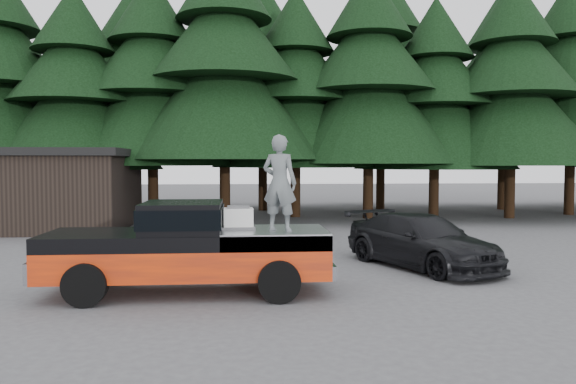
{
  "coord_description": "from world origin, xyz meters",
  "views": [
    {
      "loc": [
        -0.22,
        -12.16,
        2.74
      ],
      "look_at": [
        0.79,
        0.0,
        2.1
      ],
      "focal_mm": 35.0,
      "sensor_mm": 36.0,
      "label": 1
    }
  ],
  "objects": [
    {
      "name": "air_compressor",
      "position": [
        -0.29,
        -0.24,
        1.54
      ],
      "size": [
        0.63,
        0.53,
        0.42
      ],
      "primitive_type": "cube",
      "rotation": [
        0.0,
        0.0,
        0.03
      ],
      "color": "white",
      "rests_on": "pickup_truck"
    },
    {
      "name": "man_on_bed",
      "position": [
        0.56,
        -0.69,
        2.32
      ],
      "size": [
        0.85,
        0.73,
        1.98
      ],
      "primitive_type": "imported",
      "rotation": [
        0.0,
        0.0,
        2.72
      ],
      "color": "slate",
      "rests_on": "pickup_truck"
    },
    {
      "name": "truck_cab",
      "position": [
        -1.44,
        -0.37,
        1.62
      ],
      "size": [
        1.66,
        1.9,
        0.59
      ],
      "primitive_type": "cube",
      "color": "black",
      "rests_on": "pickup_truck"
    },
    {
      "name": "parked_car",
      "position": [
        4.48,
        2.1,
        0.69
      ],
      "size": [
        3.72,
        5.16,
        1.39
      ],
      "primitive_type": "imported",
      "rotation": [
        0.0,
        0.0,
        0.42
      ],
      "color": "black",
      "rests_on": "ground"
    },
    {
      "name": "treeline",
      "position": [
        0.42,
        17.2,
        7.72
      ],
      "size": [
        60.15,
        16.05,
        17.5
      ],
      "color": "black",
      "rests_on": "ground"
    },
    {
      "name": "ground",
      "position": [
        0.0,
        0.0,
        0.0
      ],
      "size": [
        120.0,
        120.0,
        0.0
      ],
      "primitive_type": "plane",
      "color": "#49494B",
      "rests_on": "ground"
    },
    {
      "name": "utility_building",
      "position": [
        -9.0,
        12.0,
        1.67
      ],
      "size": [
        8.4,
        6.4,
        3.3
      ],
      "color": "black",
      "rests_on": "ground"
    },
    {
      "name": "pickup_truck",
      "position": [
        -1.34,
        -0.37,
        0.67
      ],
      "size": [
        6.0,
        2.04,
        1.33
      ],
      "primitive_type": null,
      "color": "#F03A08",
      "rests_on": "ground"
    }
  ]
}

